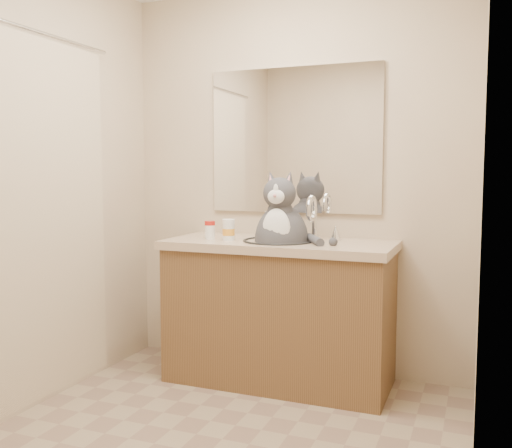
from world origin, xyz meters
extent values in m
cube|color=#C6B492|center=(0.00, 1.25, 1.20)|extent=(2.20, 0.01, 2.40)
cube|color=#C6B492|center=(-1.10, 0.00, 1.20)|extent=(0.01, 2.50, 2.40)
cube|color=#C6B492|center=(1.10, 0.00, 1.20)|extent=(0.01, 2.50, 2.40)
cube|color=brown|center=(0.00, 0.96, 0.40)|extent=(1.30, 0.55, 0.80)
cube|color=tan|center=(0.00, 0.96, 0.83)|extent=(1.34, 0.59, 0.05)
torus|color=black|center=(0.00, 0.94, 0.85)|extent=(0.42, 0.42, 0.02)
ellipsoid|color=white|center=(0.00, 0.94, 0.78)|extent=(0.40, 0.40, 0.15)
cylinder|color=silver|center=(0.17, 1.11, 0.95)|extent=(0.03, 0.03, 0.18)
torus|color=silver|center=(0.17, 1.05, 1.04)|extent=(0.03, 0.16, 0.16)
cone|color=silver|center=(0.30, 1.11, 0.90)|extent=(0.06, 0.06, 0.08)
cube|color=white|center=(0.00, 1.24, 1.45)|extent=(1.10, 0.02, 0.90)
cube|color=beige|center=(-1.05, 0.10, 1.00)|extent=(0.01, 1.20, 1.90)
cylinder|color=silver|center=(-1.05, 0.10, 1.97)|extent=(0.02, 1.30, 0.02)
ellipsoid|color=#444449|center=(0.02, 0.96, 0.85)|extent=(0.34, 0.37, 0.42)
ellipsoid|color=white|center=(0.02, 0.84, 0.92)|extent=(0.18, 0.11, 0.27)
ellipsoid|color=#444449|center=(0.02, 0.91, 1.13)|extent=(0.20, 0.18, 0.18)
ellipsoid|color=white|center=(0.02, 0.83, 1.12)|extent=(0.10, 0.06, 0.08)
sphere|color=#D88C8C|center=(0.03, 0.80, 1.12)|extent=(0.02, 0.02, 0.02)
cone|color=#444449|center=(-0.04, 0.92, 1.22)|extent=(0.08, 0.07, 0.09)
cone|color=#444449|center=(0.07, 0.93, 1.22)|extent=(0.08, 0.07, 0.09)
cylinder|color=#444449|center=(0.22, 0.93, 0.87)|extent=(0.18, 0.27, 0.05)
cylinder|color=white|center=(-0.42, 0.90, 0.89)|extent=(0.08, 0.08, 0.08)
cylinder|color=#B61B13|center=(-0.42, 0.90, 0.95)|extent=(0.08, 0.08, 0.02)
cylinder|color=white|center=(-0.29, 0.87, 0.90)|extent=(0.09, 0.09, 0.10)
cylinder|color=orange|center=(-0.29, 0.87, 0.90)|extent=(0.10, 0.10, 0.04)
cylinder|color=white|center=(-0.29, 0.87, 0.96)|extent=(0.10, 0.10, 0.03)
cylinder|color=gray|center=(-0.30, 0.92, 0.88)|extent=(0.04, 0.04, 0.06)
camera|label=1|loc=(1.10, -2.18, 1.26)|focal=40.00mm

